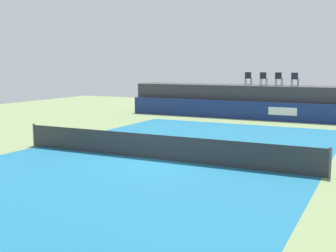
{
  "coord_description": "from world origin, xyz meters",
  "views": [
    {
      "loc": [
        7.54,
        -14.26,
        3.57
      ],
      "look_at": [
        -0.54,
        2.0,
        1.0
      ],
      "focal_mm": 46.05,
      "sensor_mm": 36.0,
      "label": 1
    }
  ],
  "objects_px": {
    "net_post_far": "(330,163)",
    "spectator_chair_left": "(263,78)",
    "spectator_chair_right": "(295,79)",
    "tennis_ball": "(157,155)",
    "net_post_near": "(34,135)",
    "spectator_chair_far_left": "(248,78)",
    "spectator_chair_center": "(279,78)"
  },
  "relations": [
    {
      "from": "spectator_chair_left",
      "to": "tennis_ball",
      "type": "bearing_deg",
      "value": -92.09
    },
    {
      "from": "spectator_chair_right",
      "to": "spectator_chair_far_left",
      "type": "bearing_deg",
      "value": 171.15
    },
    {
      "from": "spectator_chair_center",
      "to": "spectator_chair_left",
      "type": "bearing_deg",
      "value": -171.67
    },
    {
      "from": "net_post_far",
      "to": "spectator_chair_left",
      "type": "bearing_deg",
      "value": 111.48
    },
    {
      "from": "spectator_chair_left",
      "to": "net_post_far",
      "type": "bearing_deg",
      "value": -68.52
    },
    {
      "from": "spectator_chair_right",
      "to": "tennis_ball",
      "type": "xyz_separation_m",
      "value": [
        -2.69,
        -14.4,
        -2.66
      ]
    },
    {
      "from": "spectator_chair_right",
      "to": "tennis_ball",
      "type": "relative_size",
      "value": 13.06
    },
    {
      "from": "spectator_chair_far_left",
      "to": "spectator_chair_center",
      "type": "xyz_separation_m",
      "value": [
        2.14,
        -0.07,
        0.0
      ]
    },
    {
      "from": "spectator_chair_far_left",
      "to": "spectator_chair_left",
      "type": "relative_size",
      "value": 1.0
    },
    {
      "from": "net_post_near",
      "to": "net_post_far",
      "type": "relative_size",
      "value": 1.0
    },
    {
      "from": "spectator_chair_right",
      "to": "net_post_far",
      "type": "relative_size",
      "value": 0.89
    },
    {
      "from": "spectator_chair_far_left",
      "to": "net_post_far",
      "type": "distance_m",
      "value": 17.22
    },
    {
      "from": "spectator_chair_left",
      "to": "net_post_far",
      "type": "relative_size",
      "value": 0.89
    },
    {
      "from": "spectator_chair_center",
      "to": "net_post_far",
      "type": "bearing_deg",
      "value": -72.02
    },
    {
      "from": "tennis_ball",
      "to": "spectator_chair_right",
      "type": "bearing_deg",
      "value": 79.4
    },
    {
      "from": "net_post_near",
      "to": "net_post_far",
      "type": "xyz_separation_m",
      "value": [
        12.4,
        0.0,
        0.0
      ]
    },
    {
      "from": "spectator_chair_far_left",
      "to": "spectator_chair_center",
      "type": "distance_m",
      "value": 2.14
    },
    {
      "from": "spectator_chair_center",
      "to": "net_post_far",
      "type": "distance_m",
      "value": 16.38
    },
    {
      "from": "net_post_far",
      "to": "tennis_ball",
      "type": "bearing_deg",
      "value": 174.79
    },
    {
      "from": "spectator_chair_center",
      "to": "tennis_ball",
      "type": "distance_m",
      "value": 15.16
    },
    {
      "from": "net_post_near",
      "to": "spectator_chair_far_left",
      "type": "bearing_deg",
      "value": 71.3
    },
    {
      "from": "net_post_far",
      "to": "spectator_chair_center",
      "type": "bearing_deg",
      "value": 107.98
    },
    {
      "from": "net_post_near",
      "to": "tennis_ball",
      "type": "xyz_separation_m",
      "value": [
        5.84,
        0.6,
        -0.46
      ]
    },
    {
      "from": "spectator_chair_center",
      "to": "net_post_near",
      "type": "height_order",
      "value": "spectator_chair_center"
    },
    {
      "from": "net_post_near",
      "to": "tennis_ball",
      "type": "height_order",
      "value": "net_post_near"
    },
    {
      "from": "spectator_chair_right",
      "to": "net_post_near",
      "type": "relative_size",
      "value": 0.89
    },
    {
      "from": "spectator_chair_left",
      "to": "tennis_ball",
      "type": "height_order",
      "value": "spectator_chair_left"
    },
    {
      "from": "spectator_chair_center",
      "to": "tennis_ball",
      "type": "height_order",
      "value": "spectator_chair_center"
    },
    {
      "from": "spectator_chair_left",
      "to": "net_post_far",
      "type": "distance_m",
      "value": 16.58
    },
    {
      "from": "spectator_chair_center",
      "to": "tennis_ball",
      "type": "bearing_deg",
      "value": -95.94
    },
    {
      "from": "net_post_near",
      "to": "spectator_chair_left",
      "type": "bearing_deg",
      "value": 67.35
    },
    {
      "from": "spectator_chair_right",
      "to": "net_post_far",
      "type": "height_order",
      "value": "spectator_chair_right"
    }
  ]
}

